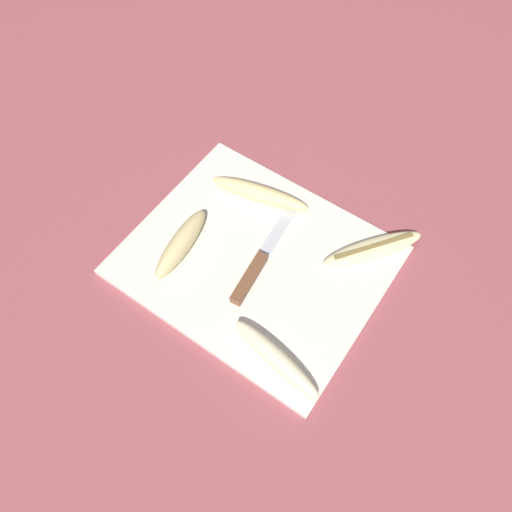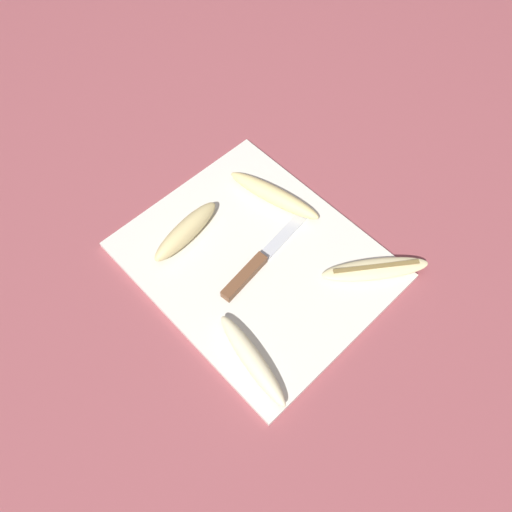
% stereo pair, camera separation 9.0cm
% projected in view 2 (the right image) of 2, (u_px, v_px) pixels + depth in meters
% --- Properties ---
extents(ground_plane, '(4.00, 4.00, 0.00)m').
position_uv_depth(ground_plane, '(256.00, 262.00, 0.92)').
color(ground_plane, '#93474C').
extents(cutting_board, '(0.45, 0.38, 0.01)m').
position_uv_depth(cutting_board, '(256.00, 260.00, 0.92)').
color(cutting_board, silver).
rests_on(cutting_board, ground_plane).
extents(knife, '(0.05, 0.23, 0.02)m').
position_uv_depth(knife, '(252.00, 269.00, 0.89)').
color(knife, brown).
rests_on(knife, cutting_board).
extents(banana_spotted_left, '(0.06, 0.16, 0.04)m').
position_uv_depth(banana_spotted_left, '(186.00, 231.00, 0.92)').
color(banana_spotted_left, '#DBC684').
rests_on(banana_spotted_left, cutting_board).
extents(banana_golden_short, '(0.20, 0.08, 0.03)m').
position_uv_depth(banana_golden_short, '(274.00, 195.00, 0.97)').
color(banana_golden_short, '#EDD689').
rests_on(banana_golden_short, cutting_board).
extents(banana_pale_long, '(0.18, 0.06, 0.03)m').
position_uv_depth(banana_pale_long, '(252.00, 359.00, 0.80)').
color(banana_pale_long, beige).
rests_on(banana_pale_long, cutting_board).
extents(banana_soft_right, '(0.15, 0.18, 0.02)m').
position_uv_depth(banana_soft_right, '(375.00, 269.00, 0.89)').
color(banana_soft_right, beige).
rests_on(banana_soft_right, cutting_board).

